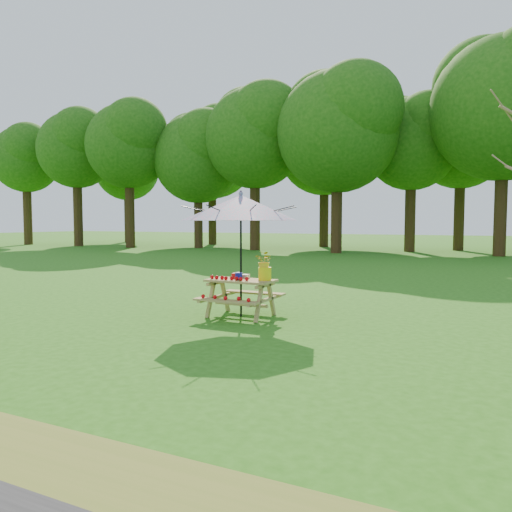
% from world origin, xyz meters
% --- Properties ---
extents(ground, '(120.00, 120.00, 0.00)m').
position_xyz_m(ground, '(0.00, 0.00, 0.00)').
color(ground, '#276613').
rests_on(ground, ground).
extents(treeline, '(60.00, 12.00, 16.00)m').
position_xyz_m(treeline, '(0.00, 22.00, 8.00)').
color(treeline, '#18530E').
rests_on(treeline, ground).
extents(picnic_table, '(1.20, 1.32, 0.67)m').
position_xyz_m(picnic_table, '(2.24, 2.74, 0.33)').
color(picnic_table, '#AD8B4E').
rests_on(picnic_table, ground).
extents(patio_umbrella, '(2.25, 2.25, 2.25)m').
position_xyz_m(patio_umbrella, '(2.24, 2.74, 1.95)').
color(patio_umbrella, black).
rests_on(patio_umbrella, ground).
extents(produce_bins, '(0.26, 0.41, 0.13)m').
position_xyz_m(produce_bins, '(2.19, 2.80, 0.72)').
color(produce_bins, red).
rests_on(produce_bins, picnic_table).
extents(tomatoes_row, '(0.77, 0.13, 0.07)m').
position_xyz_m(tomatoes_row, '(2.09, 2.56, 0.71)').
color(tomatoes_row, red).
rests_on(tomatoes_row, picnic_table).
extents(flower_bucket, '(0.35, 0.32, 0.51)m').
position_xyz_m(flower_bucket, '(2.67, 2.83, 0.94)').
color(flower_bucket, '#FFE90D').
rests_on(flower_bucket, picnic_table).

